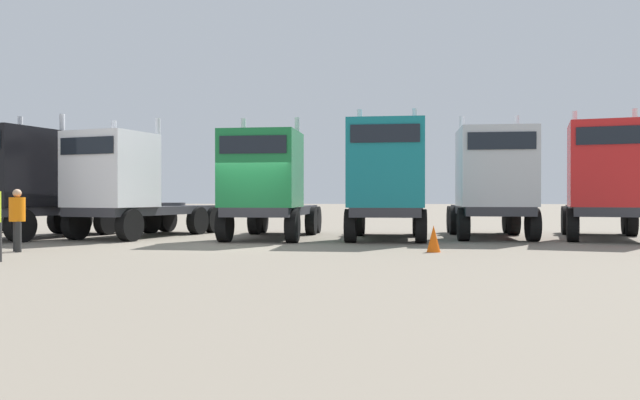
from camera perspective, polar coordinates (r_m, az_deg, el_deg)
name	(u,v)px	position (r m, az deg, el deg)	size (l,w,h in m)	color
ground	(247,245)	(18.74, -6.81, -4.14)	(200.00, 200.00, 0.00)	gray
semi_truck_black	(24,182)	(23.35, -25.75, 1.51)	(4.18, 6.83, 4.33)	#333338
semi_truck_white	(126,185)	(22.42, -17.56, 1.33)	(4.25, 6.79, 4.20)	#333338
semi_truck_green	(267,185)	(20.77, -4.97, 1.41)	(2.93, 6.53, 4.17)	#333338
semi_truck_teal	(386,178)	(20.48, 6.17, 2.02)	(2.88, 5.86, 4.49)	#333338
semi_truck_silver	(493,181)	(21.91, 15.73, 1.70)	(2.86, 5.87, 4.33)	#333338
semi_truck_red	(607,180)	(22.59, 25.02, 1.72)	(4.05, 6.62, 4.45)	#333338
visitor_in_hivis	(17,216)	(18.03, -26.25, -1.31)	(0.56, 0.56, 1.65)	#282828
traffic_cone_near	(434,239)	(16.41, 10.48, -3.54)	(0.36, 0.36, 0.70)	#F2590C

